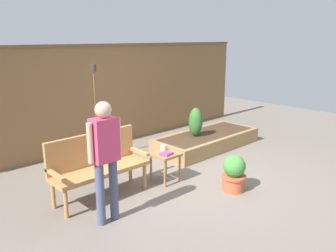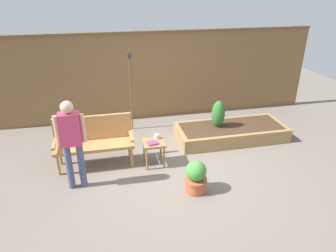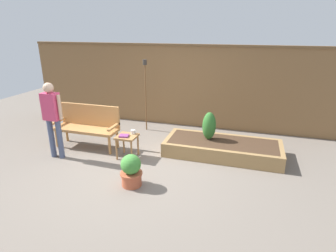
# 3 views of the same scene
# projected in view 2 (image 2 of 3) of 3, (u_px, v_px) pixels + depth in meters

# --- Properties ---
(ground_plane) EXTENTS (14.00, 14.00, 0.00)m
(ground_plane) POSITION_uv_depth(u_px,v_px,m) (174.00, 169.00, 5.69)
(ground_plane) COLOR #70665B
(fence_back) EXTENTS (8.40, 0.14, 2.16)m
(fence_back) POSITION_uv_depth(u_px,v_px,m) (150.00, 75.00, 7.52)
(fence_back) COLOR brown
(fence_back) RESTS_ON ground_plane
(garden_bench) EXTENTS (1.44, 0.48, 0.94)m
(garden_bench) POSITION_uv_depth(u_px,v_px,m) (94.00, 138.00, 5.68)
(garden_bench) COLOR #B77F47
(garden_bench) RESTS_ON ground_plane
(side_table) EXTENTS (0.40, 0.40, 0.48)m
(side_table) POSITION_uv_depth(u_px,v_px,m) (154.00, 146.00, 5.69)
(side_table) COLOR #9E7042
(side_table) RESTS_ON ground_plane
(cup_on_table) EXTENTS (0.13, 0.09, 0.09)m
(cup_on_table) POSITION_uv_depth(u_px,v_px,m) (157.00, 136.00, 5.77)
(cup_on_table) COLOR silver
(cup_on_table) RESTS_ON side_table
(book_on_table) EXTENTS (0.21, 0.19, 0.03)m
(book_on_table) POSITION_uv_depth(u_px,v_px,m) (153.00, 143.00, 5.59)
(book_on_table) COLOR #7F3875
(book_on_table) RESTS_ON side_table
(potted_boxwood) EXTENTS (0.38, 0.38, 0.57)m
(potted_boxwood) POSITION_uv_depth(u_px,v_px,m) (196.00, 177.00, 4.99)
(potted_boxwood) COLOR #B75638
(potted_boxwood) RESTS_ON ground_plane
(raised_planter_bed) EXTENTS (2.40, 1.00, 0.30)m
(raised_planter_bed) POSITION_uv_depth(u_px,v_px,m) (231.00, 132.00, 6.78)
(raised_planter_bed) COLOR #997547
(raised_planter_bed) RESTS_ON ground_plane
(shrub_near_bench) EXTENTS (0.28, 0.28, 0.60)m
(shrub_near_bench) POSITION_uv_depth(u_px,v_px,m) (218.00, 114.00, 6.57)
(shrub_near_bench) COLOR brown
(shrub_near_bench) RESTS_ON raised_planter_bed
(tiki_torch) EXTENTS (0.10, 0.10, 1.82)m
(tiki_torch) POSITION_uv_depth(u_px,v_px,m) (130.00, 79.00, 6.76)
(tiki_torch) COLOR brown
(tiki_torch) RESTS_ON ground_plane
(person_by_bench) EXTENTS (0.47, 0.20, 1.56)m
(person_by_bench) POSITION_uv_depth(u_px,v_px,m) (71.00, 138.00, 4.82)
(person_by_bench) COLOR #475170
(person_by_bench) RESTS_ON ground_plane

